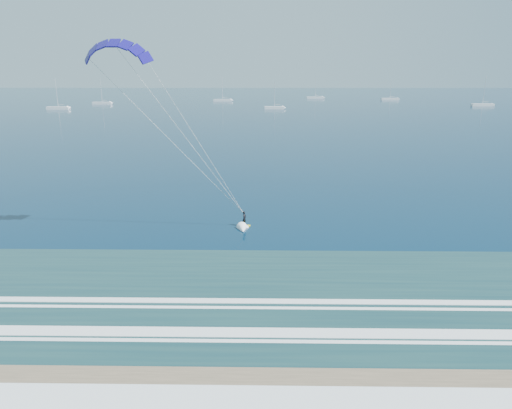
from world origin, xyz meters
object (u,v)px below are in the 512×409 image
at_px(sailboat_5, 482,105).
at_px(sailboat_8, 390,99).
at_px(sailboat_1, 102,103).
at_px(kitesurfer_rig, 182,133).
at_px(sailboat_4, 315,98).
at_px(sailboat_3, 274,108).
at_px(sailboat_0, 58,108).
at_px(sailboat_2, 223,100).

bearing_deg(sailboat_5, sailboat_8, 123.37).
distance_m(sailboat_1, sailboat_5, 182.07).
bearing_deg(kitesurfer_rig, sailboat_4, 80.69).
bearing_deg(sailboat_3, sailboat_5, 11.16).
relative_size(sailboat_0, sailboat_2, 0.97).
distance_m(sailboat_1, sailboat_8, 155.56).
bearing_deg(sailboat_2, sailboat_3, -63.19).
distance_m(sailboat_0, sailboat_3, 92.17).
height_order(sailboat_3, sailboat_4, sailboat_4).
height_order(sailboat_1, sailboat_3, sailboat_1).
xyz_separation_m(sailboat_1, sailboat_5, (181.81, -9.71, 0.01)).
height_order(sailboat_0, sailboat_1, sailboat_0).
bearing_deg(sailboat_1, sailboat_4, 24.63).
height_order(sailboat_5, sailboat_8, sailboat_5).
xyz_separation_m(sailboat_0, sailboat_5, (189.70, 22.30, 0.01)).
height_order(sailboat_3, sailboat_5, sailboat_5).
height_order(kitesurfer_rig, sailboat_3, kitesurfer_rig).
distance_m(sailboat_2, sailboat_3, 59.46).
bearing_deg(sailboat_0, sailboat_8, 23.43).
bearing_deg(sailboat_4, sailboat_1, -155.37).
relative_size(sailboat_5, sailboat_8, 1.18).
bearing_deg(sailboat_3, sailboat_1, 161.03).
relative_size(sailboat_1, sailboat_2, 0.95).
xyz_separation_m(sailboat_3, sailboat_4, (26.15, 79.56, 0.01)).
bearing_deg(sailboat_5, kitesurfer_rig, -122.11).
xyz_separation_m(sailboat_5, sailboat_8, (-30.69, 46.61, -0.02)).
bearing_deg(sailboat_2, sailboat_8, 7.77).
bearing_deg(sailboat_2, sailboat_0, -139.32).
relative_size(sailboat_2, sailboat_5, 0.97).
bearing_deg(sailboat_0, sailboat_1, 76.14).
height_order(kitesurfer_rig, sailboat_4, kitesurfer_rig).
bearing_deg(sailboat_0, sailboat_3, 1.89).
bearing_deg(sailboat_1, kitesurfer_rig, -68.82).
distance_m(sailboat_0, sailboat_8, 173.30).
distance_m(sailboat_3, sailboat_8, 93.87).
bearing_deg(kitesurfer_rig, sailboat_2, 93.91).
xyz_separation_m(sailboat_2, sailboat_8, (93.71, 12.78, -0.02)).
relative_size(kitesurfer_rig, sailboat_2, 1.46).
distance_m(sailboat_0, sailboat_1, 32.96).
height_order(sailboat_1, sailboat_8, sailboat_1).
distance_m(sailboat_3, sailboat_4, 83.74).
bearing_deg(sailboat_2, sailboat_4, 26.57).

